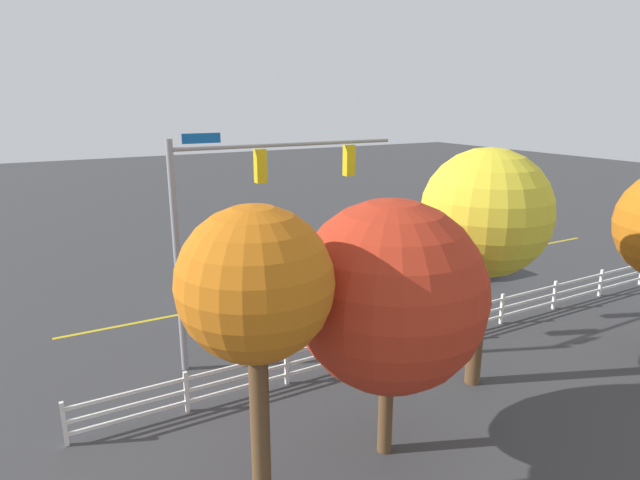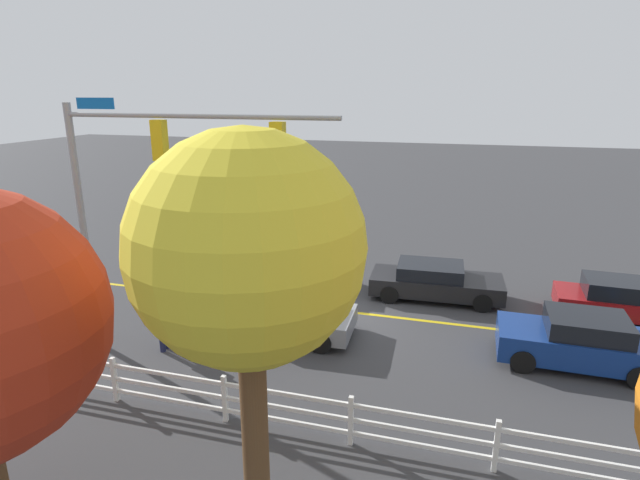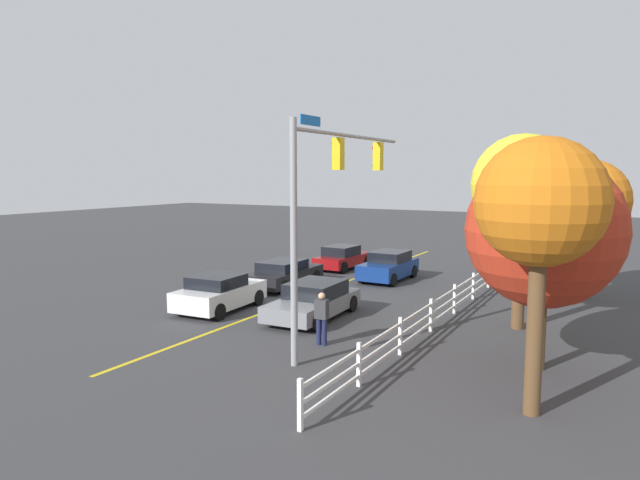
{
  "view_description": "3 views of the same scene",
  "coord_description": "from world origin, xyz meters",
  "px_view_note": "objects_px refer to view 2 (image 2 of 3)",
  "views": [
    {
      "loc": [
        9.97,
        18.87,
        7.94
      ],
      "look_at": [
        0.63,
        2.05,
        2.78
      ],
      "focal_mm": 29.48,
      "sensor_mm": 36.0,
      "label": 1
    },
    {
      "loc": [
        -3.43,
        15.47,
        7.18
      ],
      "look_at": [
        0.63,
        1.21,
        2.83
      ],
      "focal_mm": 28.5,
      "sensor_mm": 36.0,
      "label": 2
    },
    {
      "loc": [
        19.71,
        12.44,
        5.4
      ],
      "look_at": [
        1.43,
        2.23,
        2.93
      ],
      "focal_mm": 31.7,
      "sensor_mm": 36.0,
      "label": 3
    }
  ],
  "objects_px": {
    "car_3": "(435,281)",
    "tree_0": "(247,252)",
    "pedestrian": "(162,320)",
    "car_2": "(578,341)",
    "car_1": "(295,269)",
    "car_4": "(281,313)",
    "car_0": "(620,300)"
  },
  "relations": [
    {
      "from": "car_3",
      "to": "tree_0",
      "type": "bearing_deg",
      "value": -103.45
    },
    {
      "from": "car_3",
      "to": "tree_0",
      "type": "relative_size",
      "value": 0.69
    },
    {
      "from": "car_3",
      "to": "pedestrian",
      "type": "xyz_separation_m",
      "value": [
        7.23,
        6.06,
        0.29
      ]
    },
    {
      "from": "car_2",
      "to": "pedestrian",
      "type": "relative_size",
      "value": 2.41
    },
    {
      "from": "car_1",
      "to": "car_4",
      "type": "height_order",
      "value": "car_1"
    },
    {
      "from": "car_1",
      "to": "car_3",
      "type": "relative_size",
      "value": 0.87
    },
    {
      "from": "car_3",
      "to": "tree_0",
      "type": "height_order",
      "value": "tree_0"
    },
    {
      "from": "car_1",
      "to": "car_2",
      "type": "distance_m",
      "value": 9.85
    },
    {
      "from": "car_3",
      "to": "car_4",
      "type": "height_order",
      "value": "car_4"
    },
    {
      "from": "car_1",
      "to": "pedestrian",
      "type": "bearing_deg",
      "value": -112.65
    },
    {
      "from": "car_4",
      "to": "car_0",
      "type": "bearing_deg",
      "value": -160.9
    },
    {
      "from": "car_4",
      "to": "tree_0",
      "type": "bearing_deg",
      "value": 104.98
    },
    {
      "from": "car_1",
      "to": "car_4",
      "type": "relative_size",
      "value": 0.87
    },
    {
      "from": "car_2",
      "to": "pedestrian",
      "type": "bearing_deg",
      "value": 12.8
    },
    {
      "from": "car_3",
      "to": "pedestrian",
      "type": "bearing_deg",
      "value": -142.28
    },
    {
      "from": "car_2",
      "to": "car_3",
      "type": "bearing_deg",
      "value": -41.65
    },
    {
      "from": "pedestrian",
      "to": "tree_0",
      "type": "bearing_deg",
      "value": -47.21
    },
    {
      "from": "car_2",
      "to": "car_4",
      "type": "distance_m",
      "value": 8.4
    },
    {
      "from": "car_3",
      "to": "car_0",
      "type": "bearing_deg",
      "value": -3.43
    },
    {
      "from": "car_0",
      "to": "car_2",
      "type": "distance_m",
      "value": 4.06
    },
    {
      "from": "car_1",
      "to": "car_2",
      "type": "bearing_deg",
      "value": -23.69
    },
    {
      "from": "car_0",
      "to": "car_2",
      "type": "height_order",
      "value": "car_2"
    },
    {
      "from": "car_0",
      "to": "tree_0",
      "type": "relative_size",
      "value": 0.6
    },
    {
      "from": "car_0",
      "to": "car_4",
      "type": "relative_size",
      "value": 0.87
    },
    {
      "from": "tree_0",
      "to": "car_3",
      "type": "bearing_deg",
      "value": -101.19
    },
    {
      "from": "car_2",
      "to": "pedestrian",
      "type": "distance_m",
      "value": 11.5
    },
    {
      "from": "car_4",
      "to": "tree_0",
      "type": "distance_m",
      "value": 8.49
    },
    {
      "from": "pedestrian",
      "to": "tree_0",
      "type": "height_order",
      "value": "tree_0"
    },
    {
      "from": "car_0",
      "to": "car_1",
      "type": "xyz_separation_m",
      "value": [
        11.12,
        0.17,
        0.05
      ]
    },
    {
      "from": "car_3",
      "to": "car_4",
      "type": "relative_size",
      "value": 1.0
    },
    {
      "from": "car_3",
      "to": "tree_0",
      "type": "distance_m",
      "value": 12.14
    },
    {
      "from": "car_0",
      "to": "car_2",
      "type": "xyz_separation_m",
      "value": [
        1.89,
        3.6,
        0.07
      ]
    }
  ]
}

